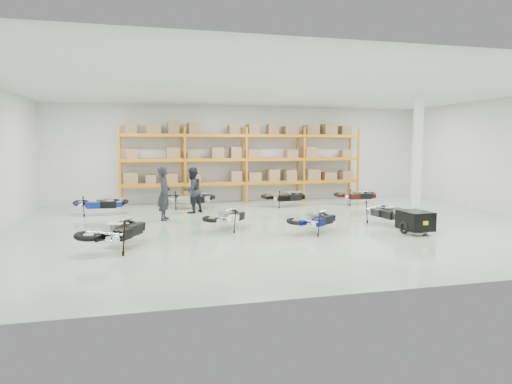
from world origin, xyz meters
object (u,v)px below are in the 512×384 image
object	(u,v)px
moto_silver_left	(228,213)
moto_black_far_left	(116,226)
moto_touring_right	(388,209)
moto_back_c	(285,194)
moto_blue_centre	(315,216)
trailer	(415,221)
moto_back_d	(357,193)
moto_back_a	(100,201)
person_back	(192,190)
moto_back_b	(190,195)
person_left	(164,193)

from	to	relation	value
moto_silver_left	moto_black_far_left	world-z (taller)	moto_black_far_left
moto_touring_right	moto_silver_left	bearing A→B (deg)	171.13
moto_silver_left	moto_back_c	xyz separation A→B (m)	(3.42, 4.69, 0.02)
moto_blue_centre	trailer	world-z (taller)	moto_blue_centre
trailer	moto_back_d	world-z (taller)	moto_back_d
moto_back_a	person_back	xyz separation A→B (m)	(3.51, -0.43, 0.36)
moto_black_far_left	moto_back_b	distance (m)	7.58
moto_touring_right	moto_back_a	xyz separation A→B (m)	(-9.61, 4.74, 0.00)
moto_blue_centre	moto_silver_left	world-z (taller)	moto_silver_left
moto_blue_centre	moto_back_d	xyz separation A→B (m)	(4.31, 5.77, 0.01)
moto_touring_right	moto_back_b	distance (m)	8.23
moto_black_far_left	person_back	bearing A→B (deg)	-84.91
moto_back_a	trailer	bearing A→B (deg)	-118.27
moto_back_c	moto_back_d	bearing A→B (deg)	-99.99
trailer	moto_back_a	world-z (taller)	moto_back_a
moto_black_far_left	person_left	xyz separation A→B (m)	(1.45, 4.41, 0.35)
person_left	moto_touring_right	bearing A→B (deg)	-99.56
moto_silver_left	moto_back_c	bearing A→B (deg)	-89.03
moto_silver_left	moto_black_far_left	distance (m)	3.88
moto_silver_left	person_back	distance (m)	3.92
moto_blue_centre	trailer	size ratio (longest dim) A/B	1.03
moto_back_d	moto_blue_centre	bearing A→B (deg)	148.31
person_back	moto_back_c	bearing A→B (deg)	153.67
trailer	moto_back_a	distance (m)	11.51
moto_touring_right	person_back	size ratio (longest dim) A/B	0.99
moto_silver_left	person_back	xyz separation A→B (m)	(-0.71, 3.83, 0.39)
moto_touring_right	moto_back_d	world-z (taller)	moto_touring_right
moto_blue_centre	moto_back_c	world-z (taller)	moto_back_c
moto_silver_left	moto_back_a	distance (m)	6.00
moto_back_c	person_back	distance (m)	4.22
moto_blue_centre	moto_back_d	world-z (taller)	moto_back_d
trailer	moto_black_far_left	bearing A→B (deg)	177.35
trailer	moto_back_b	world-z (taller)	moto_back_b
trailer	moto_back_d	bearing A→B (deg)	75.86
moto_black_far_left	trailer	bearing A→B (deg)	-151.30
moto_back_a	person_back	size ratio (longest dim) A/B	0.99
moto_blue_centre	moto_silver_left	xyz separation A→B (m)	(-2.48, 1.20, 0.01)
moto_touring_right	trailer	xyz separation A→B (m)	(0.00, -1.60, -0.15)
moto_blue_centre	moto_silver_left	size ratio (longest dim) A/B	0.99
moto_black_far_left	person_left	bearing A→B (deg)	-79.12
moto_back_c	person_back	world-z (taller)	person_back
moto_back_a	moto_back_c	size ratio (longest dim) A/B	1.01
moto_touring_right	person_back	world-z (taller)	person_back
trailer	person_back	size ratio (longest dim) A/B	0.91
person_back	moto_back_b	bearing A→B (deg)	-129.50
moto_silver_left	moto_back_c	distance (m)	5.80
moto_touring_right	person_left	distance (m)	7.81
moto_black_far_left	moto_touring_right	distance (m)	8.83
moto_back_b	moto_back_d	size ratio (longest dim) A/B	1.07
moto_black_far_left	moto_back_a	xyz separation A→B (m)	(-0.91, 6.29, -0.06)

